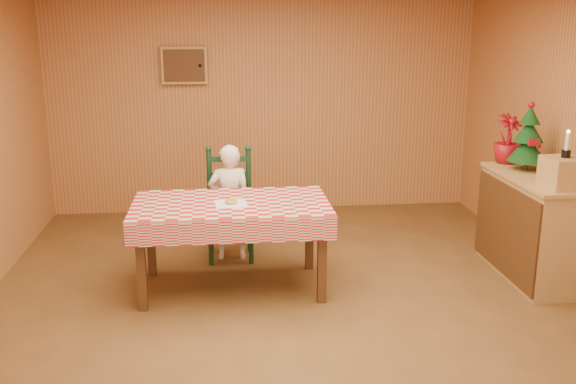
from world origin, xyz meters
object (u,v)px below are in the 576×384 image
object	(u,v)px
christmas_tree	(528,139)
ladder_chair	(230,207)
seated_child	(230,202)
shelf_unit	(532,227)
crate	(564,173)
dining_table	(231,212)

from	to	relation	value
christmas_tree	ladder_chair	bearing A→B (deg)	168.38
seated_child	shelf_unit	size ratio (longest dim) A/B	0.91
seated_child	crate	distance (m)	2.96
dining_table	crate	size ratio (longest dim) A/B	5.52
seated_child	shelf_unit	distance (m)	2.77
shelf_unit	crate	xyz separation A→B (m)	(0.01, -0.40, 0.59)
dining_table	christmas_tree	distance (m)	2.74
dining_table	seated_child	xyz separation A→B (m)	(0.00, 0.73, -0.13)
dining_table	christmas_tree	xyz separation A→B (m)	(2.68, 0.24, 0.52)
christmas_tree	crate	bearing A→B (deg)	-90.00
ladder_chair	christmas_tree	xyz separation A→B (m)	(2.68, -0.55, 0.71)
shelf_unit	christmas_tree	world-z (taller)	christmas_tree
crate	christmas_tree	world-z (taller)	christmas_tree
seated_child	shelf_unit	xyz separation A→B (m)	(2.67, -0.74, -0.10)
dining_table	crate	world-z (taller)	crate
shelf_unit	crate	bearing A→B (deg)	-88.77
seated_child	christmas_tree	bearing A→B (deg)	169.55
ladder_chair	christmas_tree	size ratio (longest dim) A/B	1.74
dining_table	christmas_tree	bearing A→B (deg)	5.03
dining_table	seated_child	distance (m)	0.74
seated_child	shelf_unit	bearing A→B (deg)	164.43
dining_table	seated_child	size ratio (longest dim) A/B	1.47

